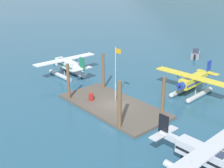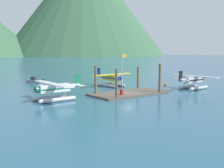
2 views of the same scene
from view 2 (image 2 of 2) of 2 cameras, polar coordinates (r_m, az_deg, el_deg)
ground_plane at (r=47.31m, az=3.63°, el=-2.15°), size 1200.00×1200.00×0.00m
dock_platform at (r=47.28m, az=3.63°, el=-1.97°), size 13.91×6.62×0.30m
piling_near_left at (r=41.46m, az=0.95°, el=-0.04°), size 0.38×0.38×4.82m
piling_near_right at (r=47.91m, az=10.16°, el=1.09°), size 0.43×0.43×5.33m
piling_far_left at (r=45.95m, az=-3.56°, el=0.79°), size 0.37×0.37×5.10m
piling_far_right at (r=52.64m, az=5.56°, el=1.19°), size 0.39×0.39×4.46m
flagpole at (r=47.15m, az=2.35°, el=3.35°), size 0.95×0.10×6.87m
fuel_drum at (r=44.48m, az=2.03°, el=-1.75°), size 0.62×0.62×0.88m
mooring_buoy at (r=60.70m, az=11.31°, el=0.00°), size 0.60×0.60×0.60m
mountain_ridge_west_peak at (r=545.51m, az=-5.97°, el=16.82°), size 313.57×313.57×205.26m
seaplane_yellow_bow_right at (r=57.50m, az=-0.22°, el=1.04°), size 10.47×7.97×3.84m
seaplane_silver_stbd_aft at (r=55.77m, az=16.96°, el=0.56°), size 7.98×10.44×3.84m
seaplane_white_port_fwd at (r=41.46m, az=-12.27°, el=-1.35°), size 7.98×10.40×3.84m
boat_grey_open_north at (r=66.83m, az=-16.20°, el=0.64°), size 3.43×4.38×1.50m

